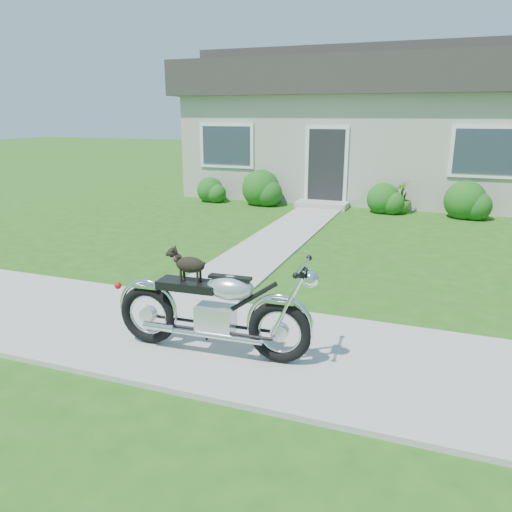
# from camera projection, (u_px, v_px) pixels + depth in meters

# --- Properties ---
(ground) EXTENTS (80.00, 80.00, 0.00)m
(ground) POSITION_uv_depth(u_px,v_px,m) (274.00, 350.00, 5.50)
(ground) COLOR #235114
(ground) RESTS_ON ground
(sidewalk) EXTENTS (24.00, 2.20, 0.04)m
(sidewalk) POSITION_uv_depth(u_px,v_px,m) (275.00, 348.00, 5.50)
(sidewalk) COLOR #9E9B93
(sidewalk) RESTS_ON ground
(walkway) EXTENTS (1.20, 8.00, 0.03)m
(walkway) POSITION_uv_depth(u_px,v_px,m) (282.00, 236.00, 10.51)
(walkway) COLOR #9E9B93
(walkway) RESTS_ON ground
(house) EXTENTS (12.60, 7.03, 4.50)m
(house) POSITION_uv_depth(u_px,v_px,m) (395.00, 125.00, 15.71)
(house) COLOR beige
(house) RESTS_ON ground
(shrub_row) EXTENTS (10.77, 1.17, 1.17)m
(shrub_row) POSITION_uv_depth(u_px,v_px,m) (409.00, 197.00, 12.76)
(shrub_row) COLOR #1B5516
(shrub_row) RESTS_ON ground
(potted_plant_left) EXTENTS (0.71, 0.79, 0.79)m
(potted_plant_left) POSITION_uv_depth(u_px,v_px,m) (256.00, 190.00, 14.24)
(potted_plant_left) COLOR #1E5316
(potted_plant_left) RESTS_ON ground
(potted_plant_right) EXTENTS (0.63, 0.63, 0.85)m
(potted_plant_right) POSITION_uv_depth(u_px,v_px,m) (402.00, 197.00, 12.88)
(potted_plant_right) COLOR #3A6B1D
(potted_plant_right) RESTS_ON ground
(motorcycle_with_dog) EXTENTS (2.22, 0.60, 1.13)m
(motorcycle_with_dog) POSITION_uv_depth(u_px,v_px,m) (215.00, 309.00, 5.22)
(motorcycle_with_dog) COLOR black
(motorcycle_with_dog) RESTS_ON sidewalk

